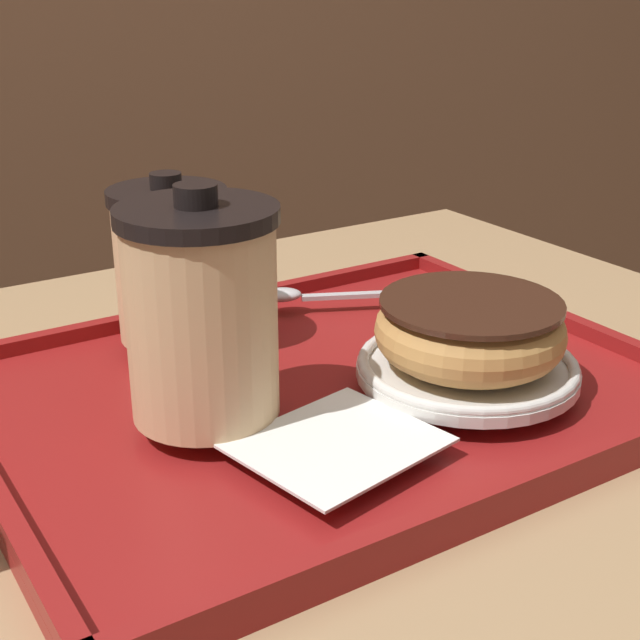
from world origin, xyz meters
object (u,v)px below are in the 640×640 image
object	(u,v)px
coffee_cup_front	(202,312)
spoon	(306,295)
donut_chocolate_glazed	(470,329)
coffee_cup_rear	(171,263)

from	to	relation	value
coffee_cup_front	spoon	size ratio (longest dim) A/B	1.09
coffee_cup_front	donut_chocolate_glazed	xyz separation A→B (m)	(0.18, -0.05, -0.03)
spoon	donut_chocolate_glazed	bearing A→B (deg)	119.54
coffee_cup_rear	donut_chocolate_glazed	xyz separation A→B (m)	(0.14, -0.18, -0.02)
coffee_cup_front	coffee_cup_rear	world-z (taller)	coffee_cup_front
donut_chocolate_glazed	spoon	size ratio (longest dim) A/B	0.96
coffee_cup_rear	donut_chocolate_glazed	size ratio (longest dim) A/B	0.97
coffee_cup_front	donut_chocolate_glazed	size ratio (longest dim) A/B	1.13
coffee_cup_front	coffee_cup_rear	size ratio (longest dim) A/B	1.17
coffee_cup_rear	donut_chocolate_glazed	world-z (taller)	coffee_cup_rear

